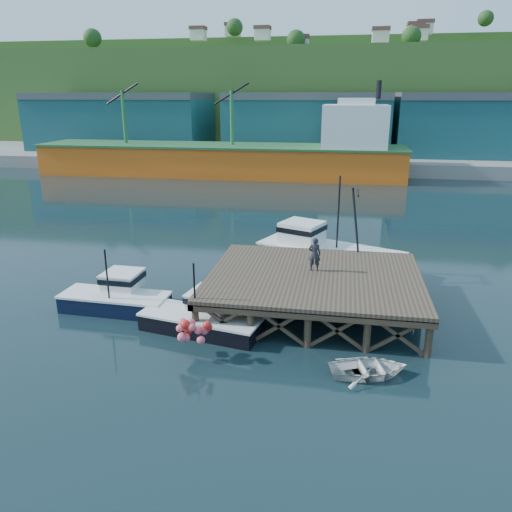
% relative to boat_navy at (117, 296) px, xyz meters
% --- Properties ---
extents(ground, '(300.00, 300.00, 0.00)m').
position_rel_boat_navy_xyz_m(ground, '(5.73, 1.97, -0.78)').
color(ground, black).
rests_on(ground, ground).
extents(wharf, '(12.00, 10.00, 2.62)m').
position_rel_boat_navy_xyz_m(wharf, '(11.23, 1.78, 1.16)').
color(wharf, brown).
rests_on(wharf, ground).
extents(far_quay, '(160.00, 40.00, 2.00)m').
position_rel_boat_navy_xyz_m(far_quay, '(5.73, 71.97, 0.22)').
color(far_quay, gray).
rests_on(far_quay, ground).
extents(warehouse_left, '(32.00, 16.00, 9.00)m').
position_rel_boat_navy_xyz_m(warehouse_left, '(-29.27, 66.97, 5.72)').
color(warehouse_left, '#1B575B').
rests_on(warehouse_left, far_quay).
extents(warehouse_mid, '(28.00, 16.00, 9.00)m').
position_rel_boat_navy_xyz_m(warehouse_mid, '(5.73, 66.97, 5.72)').
color(warehouse_mid, '#1B575B').
rests_on(warehouse_mid, far_quay).
extents(warehouse_right, '(30.00, 16.00, 9.00)m').
position_rel_boat_navy_xyz_m(warehouse_right, '(35.73, 66.97, 5.72)').
color(warehouse_right, '#1B575B').
rests_on(warehouse_right, far_quay).
extents(cargo_ship, '(55.50, 10.00, 13.75)m').
position_rel_boat_navy_xyz_m(cargo_ship, '(-2.74, 49.97, 2.53)').
color(cargo_ship, orange).
rests_on(cargo_ship, ground).
extents(hillside, '(220.00, 50.00, 22.00)m').
position_rel_boat_navy_xyz_m(hillside, '(5.73, 101.97, 10.22)').
color(hillside, '#2D511E').
rests_on(hillside, ground).
extents(boat_navy, '(6.30, 3.43, 3.89)m').
position_rel_boat_navy_xyz_m(boat_navy, '(0.00, 0.00, 0.00)').
color(boat_navy, black).
rests_on(boat_navy, ground).
extents(boat_black, '(6.78, 5.63, 3.99)m').
position_rel_boat_navy_xyz_m(boat_black, '(5.68, -1.69, -0.05)').
color(boat_black, black).
rests_on(boat_black, ground).
extents(trawler, '(10.66, 7.19, 6.73)m').
position_rel_boat_navy_xyz_m(trawler, '(11.67, 8.82, 0.61)').
color(trawler, beige).
rests_on(trawler, ground).
extents(dinghy, '(3.99, 3.29, 0.72)m').
position_rel_boat_navy_xyz_m(dinghy, '(14.11, -4.91, -0.42)').
color(dinghy, silver).
rests_on(dinghy, ground).
extents(dockworker, '(0.77, 0.54, 1.98)m').
position_rel_boat_navy_xyz_m(dockworker, '(11.14, 2.67, 2.33)').
color(dockworker, '#212229').
rests_on(dockworker, wharf).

